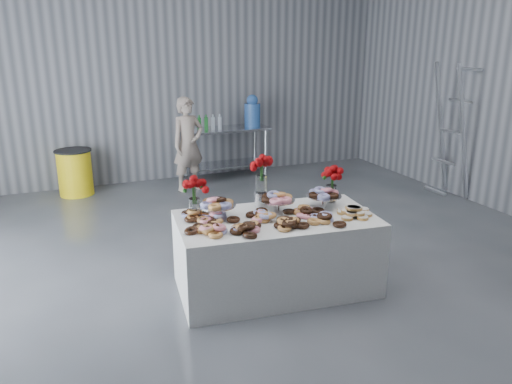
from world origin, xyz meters
TOP-DOWN VIEW (x-y plane):
  - ground at (0.00, 0.00)m, footprint 9.00×9.00m
  - room_walls at (-0.27, 0.07)m, footprint 8.04×9.04m
  - display_table at (0.05, 0.05)m, footprint 2.00×1.21m
  - prep_table at (0.95, 4.10)m, footprint 1.50×0.60m
  - donut_mounds at (0.05, 0.00)m, footprint 1.88×1.00m
  - cake_stand_left at (-0.48, 0.27)m, footprint 0.36×0.36m
  - cake_stand_mid at (0.12, 0.20)m, footprint 0.36×0.36m
  - cake_stand_right at (0.61, 0.14)m, footprint 0.36×0.36m
  - danish_pile at (0.78, -0.18)m, footprint 0.48×0.48m
  - bouquet_left at (-0.67, 0.39)m, footprint 0.26×0.26m
  - bouquet_right at (0.78, 0.27)m, footprint 0.26×0.26m
  - bouquet_center at (0.04, 0.41)m, footprint 0.26×0.26m
  - water_jug at (1.45, 4.10)m, footprint 0.28×0.28m
  - drink_bottles at (0.63, 4.00)m, footprint 0.54×0.08m
  - person at (0.16, 3.67)m, footprint 0.63×0.50m
  - trash_barrel at (-1.58, 4.10)m, footprint 0.57×0.57m
  - stepladder at (3.75, 1.74)m, footprint 0.68×0.52m

SIDE VIEW (x-z plane):
  - ground at x=0.00m, z-range 0.00..0.00m
  - trash_barrel at x=-1.58m, z-range 0.00..0.73m
  - display_table at x=0.05m, z-range 0.00..0.75m
  - prep_table at x=0.95m, z-range 0.17..1.07m
  - person at x=0.16m, z-range 0.00..1.51m
  - donut_mounds at x=0.05m, z-range 0.75..0.84m
  - danish_pile at x=0.78m, z-range 0.75..0.86m
  - cake_stand_left at x=-0.48m, z-range 0.80..0.98m
  - cake_stand_mid at x=0.12m, z-range 0.80..0.98m
  - cake_stand_right at x=0.61m, z-range 0.80..0.98m
  - drink_bottles at x=0.63m, z-range 0.90..1.17m
  - stepladder at x=3.75m, z-range 0.00..2.08m
  - bouquet_left at x=-0.67m, z-range 0.84..1.26m
  - bouquet_right at x=0.78m, z-range 0.84..1.26m
  - bouquet_center at x=0.04m, z-range 0.84..1.41m
  - water_jug at x=1.45m, z-range 0.87..1.43m
  - room_walls at x=-0.27m, z-range 0.63..4.65m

